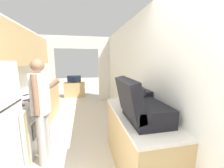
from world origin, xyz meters
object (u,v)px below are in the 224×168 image
range_oven (18,128)px  television (74,79)px  suitcase (141,107)px  person (41,109)px  microwave (136,97)px  tv_cabinet (75,89)px  knife (27,94)px

range_oven → television: 3.75m
television → suitcase: bearing=-77.3°
suitcase → person: bearing=151.3°
microwave → range_oven: bearing=166.3°
tv_cabinet → knife: size_ratio=3.12×
person → suitcase: 1.51m
range_oven → person: person is taller
person → tv_cabinet: bearing=4.2°
tv_cabinet → television: (-0.00, -0.04, 0.47)m
person → microwave: (1.49, -0.13, 0.14)m
suitcase → microwave: bearing=72.7°
range_oven → microwave: (2.01, -0.49, 0.58)m
range_oven → knife: bearing=93.6°
range_oven → tv_cabinet: 3.77m
range_oven → person: 0.76m
suitcase → television: size_ratio=1.08×
microwave → knife: size_ratio=1.52×
tv_cabinet → television: television is taller
tv_cabinet → knife: knife is taller
tv_cabinet → suitcase: bearing=-77.4°
person → microwave: 1.51m
person → television: bearing=4.2°
person → knife: (-0.55, 0.97, 0.02)m
tv_cabinet → television: 0.48m
range_oven → knife: 0.76m
knife → range_oven: bearing=-40.7°
microwave → knife: microwave is taller
tv_cabinet → knife: 3.24m
microwave → knife: 2.33m
range_oven → television: range_oven is taller
tv_cabinet → knife: bearing=-104.5°
person → knife: person is taller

